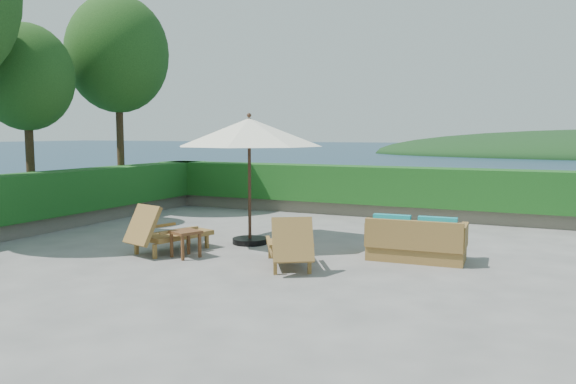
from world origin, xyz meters
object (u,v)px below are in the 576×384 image
at_px(patio_umbrella, 249,134).
at_px(lounge_right, 289,245).
at_px(side_table, 185,235).
at_px(lounge_left, 166,232).
at_px(wicker_loveseat, 416,242).

bearing_deg(patio_umbrella, lounge_right, -43.87).
relative_size(patio_umbrella, side_table, 5.95).
xyz_separation_m(lounge_left, wicker_loveseat, (4.42, 1.34, -0.07)).
height_order(lounge_left, side_table, lounge_left).
distance_m(patio_umbrella, lounge_right, 2.90).
height_order(patio_umbrella, lounge_right, patio_umbrella).
bearing_deg(lounge_left, side_table, -2.16).
xyz_separation_m(patio_umbrella, wicker_loveseat, (3.40, -0.09, -1.92)).
bearing_deg(lounge_left, patio_umbrella, 70.73).
xyz_separation_m(patio_umbrella, lounge_right, (1.60, -1.54, -1.86)).
xyz_separation_m(patio_umbrella, lounge_left, (-1.02, -1.43, -1.84)).
height_order(patio_umbrella, wicker_loveseat, patio_umbrella).
height_order(side_table, wicker_loveseat, wicker_loveseat).
height_order(patio_umbrella, side_table, patio_umbrella).
relative_size(patio_umbrella, lounge_right, 2.11).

